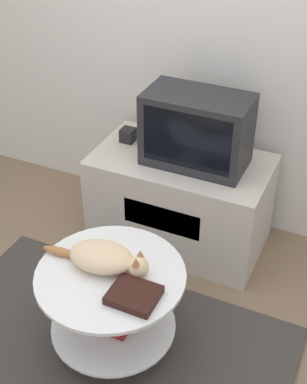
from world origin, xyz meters
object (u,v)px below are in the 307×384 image
(tv, at_px, (197,130))
(cat, at_px, (104,258))
(dvd_box, at_px, (134,295))
(speaker, at_px, (128,135))

(tv, distance_m, cat, 0.92)
(dvd_box, bearing_deg, speaker, 117.98)
(speaker, relative_size, cat, 0.15)
(dvd_box, bearing_deg, tv, 96.38)
(tv, relative_size, speaker, 7.03)
(dvd_box, bearing_deg, cat, 149.97)
(cat, bearing_deg, tv, 78.70)
(speaker, xyz_separation_m, cat, (0.36, -0.94, -0.07))
(tv, relative_size, cat, 1.08)
(tv, distance_m, dvd_box, 1.04)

